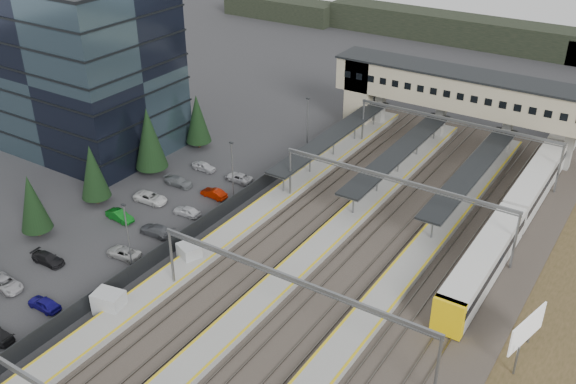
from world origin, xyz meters
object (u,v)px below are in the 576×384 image
Objects in this scene: relay_cabin_near at (109,303)px; relay_cabin_far at (189,254)px; train at (535,184)px; billboard at (527,330)px; footbridge at (448,91)px; office_building at (81,66)px.

relay_cabin_near is 1.07× the size of relay_cabin_far.
billboard is (6.69, -29.94, 1.03)m from train.
billboard is (22.99, -40.95, -4.75)m from footbridge.
footbridge is (11.39, 45.60, 6.83)m from relay_cabin_far.
relay_cabin_near is at bearing -122.29° from train.
footbridge is 7.28× the size of billboard.
office_building reaches higher than footbridge.
billboard is at bearing -77.40° from train.
relay_cabin_far is at bearing -104.03° from footbridge.
footbridge is (43.70, 30.00, -4.26)m from office_building.
footbridge reaches higher than relay_cabin_far.
office_building is 42.40m from relay_cabin_near.
relay_cabin_near is 58.04m from footbridge.
train reaches higher than relay_cabin_far.
footbridge is at bearing 119.31° from billboard.
train is (27.69, 34.59, 1.05)m from relay_cabin_far.
relay_cabin_far is at bearing -25.78° from office_building.
office_building reaches higher than relay_cabin_far.
footbridge is at bearing 34.47° from office_building.
footbridge is (12.34, 56.31, 6.75)m from relay_cabin_near.
train is at bearing -34.04° from footbridge.
footbridge reaches higher than train.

